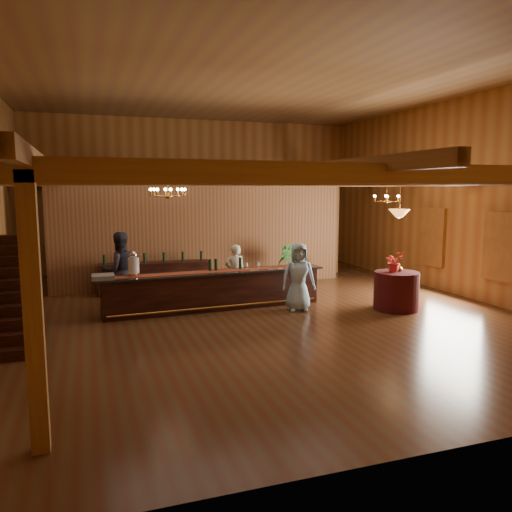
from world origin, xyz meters
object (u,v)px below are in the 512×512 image
object	(u,v)px
round_table	(396,291)
pendant_lamp	(399,213)
backbar_shelf	(155,278)
floor_plant	(284,264)
tasting_bar	(215,290)
beverage_dispenser	(134,264)
staff_second	(120,271)
raffle_drum	(304,260)
chandelier_right	(386,198)
bartender	(235,272)
chandelier_left	(168,192)
guest	(299,277)

from	to	relation	value
round_table	pendant_lamp	size ratio (longest dim) A/B	1.22
backbar_shelf	floor_plant	bearing A→B (deg)	-1.05
tasting_bar	round_table	size ratio (longest dim) A/B	5.23
beverage_dispenser	round_table	distance (m)	6.44
backbar_shelf	staff_second	size ratio (longest dim) A/B	1.63
raffle_drum	pendant_lamp	size ratio (longest dim) A/B	0.38
staff_second	floor_plant	xyz separation A→B (m)	(5.03, 1.47, -0.29)
backbar_shelf	round_table	size ratio (longest dim) A/B	2.88
raffle_drum	floor_plant	xyz separation A→B (m)	(0.34, 2.20, -0.45)
pendant_lamp	chandelier_right	bearing A→B (deg)	65.33
beverage_dispenser	bartender	size ratio (longest dim) A/B	0.39
pendant_lamp	staff_second	distance (m)	7.04
round_table	staff_second	xyz separation A→B (m)	(-6.49, 2.32, 0.49)
tasting_bar	chandelier_left	size ratio (longest dim) A/B	7.18
backbar_shelf	pendant_lamp	world-z (taller)	pendant_lamp
chandelier_left	staff_second	size ratio (longest dim) A/B	0.41
pendant_lamp	tasting_bar	bearing A→B (deg)	160.54
floor_plant	round_table	bearing A→B (deg)	-68.86
tasting_bar	backbar_shelf	size ratio (longest dim) A/B	1.82
raffle_drum	chandelier_left	world-z (taller)	chandelier_left
raffle_drum	bartender	size ratio (longest dim) A/B	0.22
pendant_lamp	floor_plant	bearing A→B (deg)	111.14
staff_second	guest	xyz separation A→B (m)	(4.15, -1.62, -0.12)
tasting_bar	pendant_lamp	size ratio (longest dim) A/B	6.38
beverage_dispenser	guest	distance (m)	3.97
backbar_shelf	bartender	size ratio (longest dim) A/B	2.07
round_table	chandelier_right	distance (m)	3.06
chandelier_left	guest	distance (m)	3.76
beverage_dispenser	round_table	bearing A→B (deg)	-13.17
chandelier_right	floor_plant	size ratio (longest dim) A/B	0.59
round_table	chandelier_left	bearing A→B (deg)	171.00
chandelier_left	pendant_lamp	world-z (taller)	same
chandelier_left	guest	bearing A→B (deg)	-3.01
chandelier_left	staff_second	xyz separation A→B (m)	(-1.02, 1.45, -1.95)
chandelier_right	beverage_dispenser	bearing A→B (deg)	-176.61
round_table	bartender	distance (m)	4.20
bartender	round_table	bearing A→B (deg)	152.28
bartender	floor_plant	world-z (taller)	bartender
pendant_lamp	floor_plant	xyz separation A→B (m)	(-1.46, 3.79, -1.73)
tasting_bar	pendant_lamp	distance (m)	4.91
round_table	chandelier_right	xyz separation A→B (m)	(0.86, 1.88, 2.25)
chandelier_left	staff_second	distance (m)	2.64
tasting_bar	bartender	distance (m)	1.14
backbar_shelf	bartender	distance (m)	2.58
tasting_bar	round_table	xyz separation A→B (m)	(4.26, -1.51, -0.01)
chandelier_right	floor_plant	distance (m)	3.64
raffle_drum	round_table	bearing A→B (deg)	-41.25
beverage_dispenser	floor_plant	distance (m)	5.33
chandelier_left	chandelier_right	world-z (taller)	same
beverage_dispenser	round_table	size ratio (longest dim) A/B	0.55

